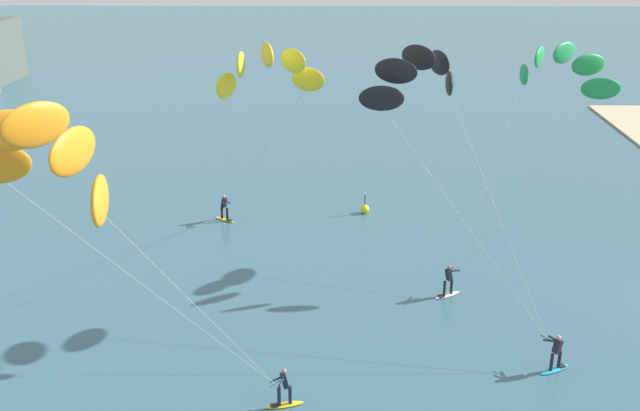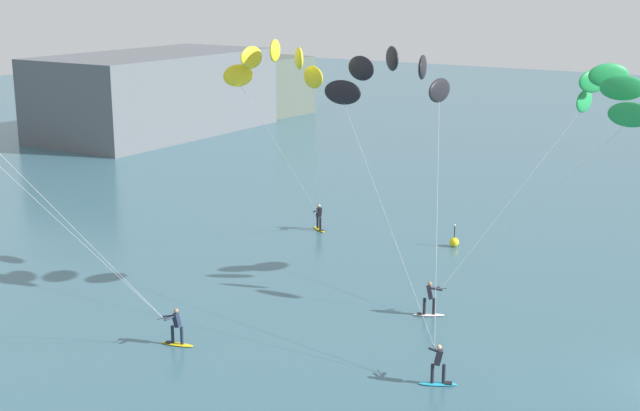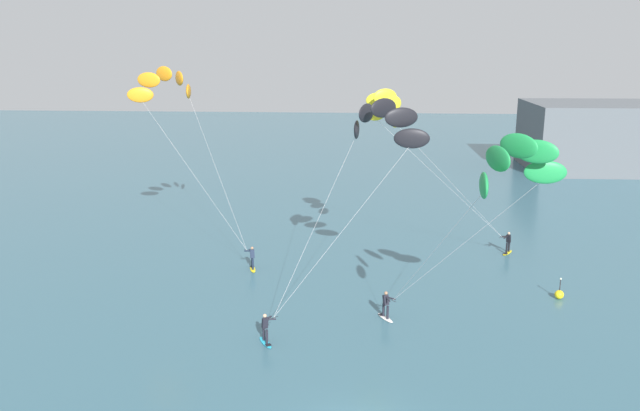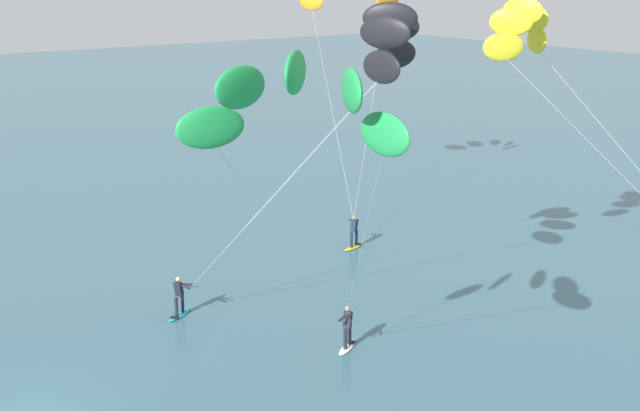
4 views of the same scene
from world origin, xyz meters
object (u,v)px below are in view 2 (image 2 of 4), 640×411
kitesurfer_mid_water (600,100)px  kitesurfer_far_out (278,73)px  kitesurfer_nearshore (393,85)px  marker_buoy (454,242)px

kitesurfer_mid_water → kitesurfer_far_out: bearing=108.1°
kitesurfer_nearshore → kitesurfer_mid_water: 9.58m
kitesurfer_nearshore → kitesurfer_mid_water: size_ratio=1.07×
kitesurfer_mid_water → kitesurfer_far_out: (-4.78, 14.65, 0.85)m
kitesurfer_nearshore → kitesurfer_far_out: kitesurfer_far_out is taller
kitesurfer_mid_water → marker_buoy: bearing=58.8°
kitesurfer_far_out → kitesurfer_mid_water: bearing=-71.9°
kitesurfer_far_out → marker_buoy: size_ratio=9.08×
kitesurfer_nearshore → kitesurfer_mid_water: bearing=-53.2°
marker_buoy → kitesurfer_mid_water: bearing=-121.2°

